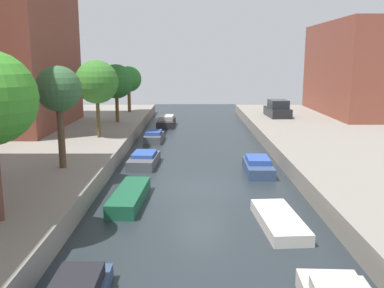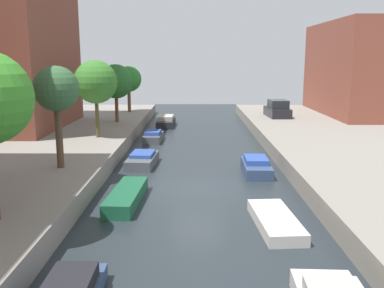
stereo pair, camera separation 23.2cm
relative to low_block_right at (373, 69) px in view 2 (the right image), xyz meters
name	(u,v)px [view 2 (the right image)]	position (x,y,z in m)	size (l,w,h in m)	color
ground_plane	(197,189)	(-18.00, -23.07, -5.59)	(84.00, 84.00, 0.00)	#232B30
low_block_right	(373,69)	(0.00, 0.00, 0.00)	(10.00, 15.64, 9.18)	brown
street_tree_2	(56,90)	(-25.11, -22.51, -0.60)	(2.30, 2.30, 5.22)	brown
street_tree_3	(96,82)	(-25.11, -13.78, -0.65)	(3.04, 3.04, 5.48)	brown
street_tree_4	(116,82)	(-25.11, -5.98, -1.02)	(3.01, 3.01, 5.10)	brown
street_tree_5	(129,79)	(-25.11, 1.50, -1.15)	(2.72, 2.72, 4.84)	brown
parked_car	(277,110)	(-10.04, -2.52, -3.90)	(2.09, 4.16, 1.66)	black
moored_boat_left_2	(127,196)	(-21.29, -25.22, -5.28)	(1.49, 4.63, 0.63)	#195638
moored_boat_left_3	(143,160)	(-21.40, -18.09, -5.23)	(1.80, 3.67, 0.81)	#4C5156
moored_boat_left_4	(153,137)	(-21.48, -10.19, -5.21)	(1.47, 3.24, 0.89)	#4C5156
moored_boat_left_5	(166,122)	(-20.96, -2.04, -5.15)	(1.71, 4.39, 1.04)	#232328
moored_boat_right_2	(275,221)	(-14.95, -28.04, -5.36)	(1.74, 4.15, 0.46)	beige
moored_boat_right_3	(256,166)	(-14.56, -19.88, -5.20)	(1.55, 3.64, 0.92)	#33476B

